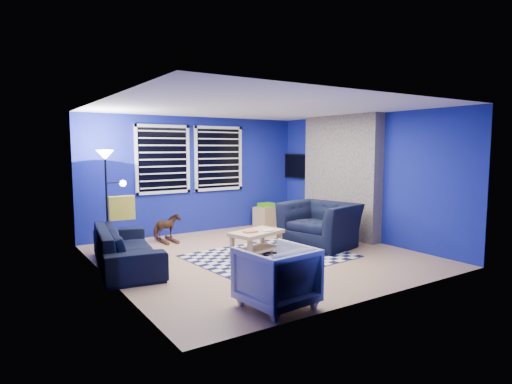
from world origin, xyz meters
TOP-DOWN VIEW (x-y plane):
  - floor at (0.00, 0.00)m, footprint 5.00×5.00m
  - ceiling at (0.00, 0.00)m, footprint 5.00×5.00m
  - wall_back at (0.00, 2.50)m, footprint 5.00×0.00m
  - wall_left at (-2.50, 0.00)m, footprint 0.00×5.00m
  - wall_right at (2.50, 0.00)m, footprint 0.00×5.00m
  - fireplace at (2.36, 0.50)m, footprint 0.65×2.00m
  - window_left at (-0.75, 2.46)m, footprint 1.17×0.06m
  - window_right at (0.55, 2.46)m, footprint 1.17×0.06m
  - tv at (2.45, 2.00)m, footprint 0.07×1.00m
  - rug at (0.11, -0.15)m, footprint 2.66×2.20m
  - sofa at (-2.10, 0.55)m, footprint 2.23×1.15m
  - armchair_big at (1.33, -0.04)m, footprint 1.51×1.40m
  - armchair_bent at (-1.13, -2.06)m, footprint 0.84×0.86m
  - rocking_horse at (-0.93, 1.88)m, footprint 0.41×0.61m
  - coffee_table at (-0.05, 0.01)m, footprint 1.01×0.74m
  - cabinet at (1.68, 2.25)m, footprint 0.63×0.51m
  - floor_lamp at (-2.05, 1.78)m, footprint 0.49×0.30m
  - throw_pillow at (-1.95, 1.29)m, footprint 0.44×0.17m

SIDE VIEW (x-z plane):
  - floor at x=0.00m, z-range 0.00..0.00m
  - rug at x=0.11m, z-range 0.00..0.02m
  - cabinet at x=1.68m, z-range -0.03..0.52m
  - rocking_horse at x=-0.93m, z-range 0.07..0.54m
  - sofa at x=-2.10m, z-range 0.00..0.62m
  - coffee_table at x=-0.05m, z-range 0.09..0.54m
  - armchair_bent at x=-1.13m, z-range 0.00..0.72m
  - armchair_big at x=1.33m, z-range 0.00..0.82m
  - throw_pillow at x=-1.95m, z-range 0.62..1.03m
  - fireplace at x=2.36m, z-range -0.05..2.45m
  - wall_back at x=0.00m, z-range -1.25..3.75m
  - wall_left at x=-2.50m, z-range -1.25..3.75m
  - wall_right at x=2.50m, z-range -1.25..3.75m
  - tv at x=2.45m, z-range 1.11..1.69m
  - floor_lamp at x=-2.05m, z-range 0.57..2.38m
  - window_left at x=-0.75m, z-range 0.89..2.31m
  - window_right at x=0.55m, z-range 0.89..2.31m
  - ceiling at x=0.00m, z-range 2.50..2.50m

